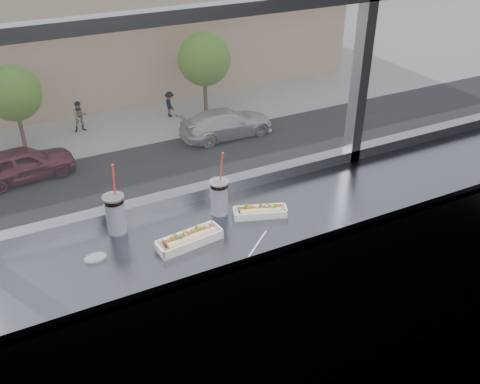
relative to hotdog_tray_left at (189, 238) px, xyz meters
name	(u,v)px	position (x,y,z in m)	size (l,w,h in m)	color
wall_back_lower	(194,284)	(0.14, 0.35, -0.58)	(6.00, 6.00, 0.00)	black
counter	(212,233)	(0.14, 0.07, -0.06)	(6.00, 0.55, 0.06)	slate
counter_fascia	(237,349)	(0.14, -0.18, -0.58)	(6.00, 0.04, 1.04)	slate
hotdog_tray_left	(189,238)	(0.00, 0.00, 0.00)	(0.31, 0.13, 0.07)	white
hotdog_tray_right	(260,211)	(0.39, 0.06, 0.00)	(0.27, 0.17, 0.06)	white
soda_cup_left	(115,212)	(-0.26, 0.24, 0.07)	(0.10, 0.10, 0.35)	white
soda_cup_right	(219,195)	(0.23, 0.17, 0.07)	(0.09, 0.09, 0.33)	white
loose_straw	(258,244)	(0.27, -0.14, -0.03)	(0.01, 0.01, 0.20)	white
wrapper	(95,257)	(-0.40, 0.07, -0.02)	(0.10, 0.07, 0.02)	silver
street_asphalt	(34,219)	(0.14, 20.35, -12.10)	(80.00, 10.00, 0.06)	black
far_sidewalk	(12,149)	(0.14, 28.35, -12.11)	(80.00, 6.00, 0.04)	gray
car_near_c	(9,257)	(-1.16, 16.35, -11.04)	(6.20, 2.59, 2.07)	maroon
car_near_e	(349,167)	(14.59, 16.35, -11.03)	(6.22, 2.59, 2.07)	#6456A4
car_far_b	(22,159)	(0.39, 24.35, -10.93)	(6.86, 2.86, 2.29)	maroon
car_near_d	(197,207)	(6.50, 16.35, -11.03)	(6.27, 2.61, 2.09)	silver
car_far_c	(227,119)	(11.78, 24.35, -10.98)	(6.51, 2.71, 2.17)	silver
pedestrian_c	(80,114)	(4.30, 28.98, -10.96)	(1.00, 0.75, 2.26)	#66605B
pedestrian_d	(170,102)	(9.88, 28.71, -11.11)	(0.87, 0.65, 1.95)	#66605B
tree_center	(13,94)	(0.89, 28.35, -8.93)	(3.02, 3.02, 4.72)	#47382B
tree_right	(204,59)	(12.19, 28.35, -8.61)	(3.32, 3.32, 5.19)	#47382B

